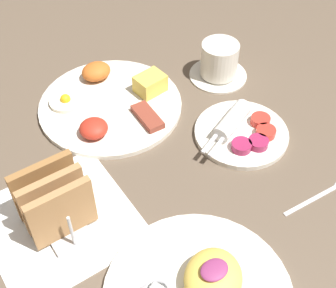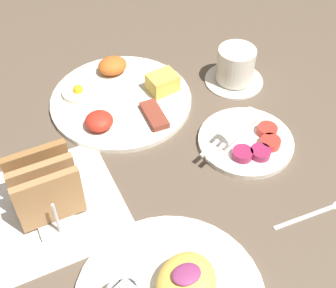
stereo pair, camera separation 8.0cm
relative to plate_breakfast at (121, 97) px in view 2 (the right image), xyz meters
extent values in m
plane|color=brown|center=(-0.06, -0.22, -0.01)|extent=(3.00, 3.00, 0.00)
cube|color=white|center=(-0.20, -0.19, -0.01)|extent=(0.22, 0.22, 0.00)
cylinder|color=silver|center=(0.00, 0.00, -0.01)|extent=(0.28, 0.28, 0.01)
cube|color=#E5C64C|center=(0.08, -0.01, 0.02)|extent=(0.06, 0.05, 0.04)
ellipsoid|color=#C66023|center=(0.01, 0.08, 0.02)|extent=(0.06, 0.05, 0.03)
cylinder|color=#F4EACC|center=(-0.07, 0.05, 0.00)|extent=(0.06, 0.06, 0.01)
sphere|color=yellow|center=(-0.07, 0.05, 0.01)|extent=(0.02, 0.02, 0.02)
ellipsoid|color=red|center=(-0.07, -0.06, 0.01)|extent=(0.05, 0.05, 0.03)
cube|color=brown|center=(0.03, -0.08, 0.01)|extent=(0.04, 0.08, 0.01)
cylinder|color=silver|center=(0.16, -0.20, -0.01)|extent=(0.17, 0.17, 0.01)
cylinder|color=#99234C|center=(0.13, -0.24, 0.01)|extent=(0.04, 0.04, 0.01)
cylinder|color=#99234C|center=(0.16, -0.25, 0.01)|extent=(0.04, 0.04, 0.01)
cylinder|color=red|center=(0.19, -0.24, 0.01)|extent=(0.04, 0.04, 0.01)
cylinder|color=red|center=(0.20, -0.21, 0.01)|extent=(0.04, 0.04, 0.01)
cylinder|color=white|center=(0.15, -0.19, 0.02)|extent=(0.10, 0.07, 0.03)
cube|color=silver|center=(0.09, -0.22, 0.02)|extent=(0.05, 0.03, 0.00)
cube|color=silver|center=(0.08, -0.21, 0.02)|extent=(0.05, 0.03, 0.00)
ellipsoid|color=#EAC651|center=(-0.07, -0.41, 0.02)|extent=(0.12, 0.12, 0.04)
ellipsoid|color=#8C3366|center=(-0.07, -0.41, 0.04)|extent=(0.04, 0.03, 0.01)
cube|color=#B7B7BC|center=(-0.20, -0.19, 0.00)|extent=(0.06, 0.12, 0.01)
cube|color=#A6784A|center=(-0.20, -0.22, 0.05)|extent=(0.10, 0.01, 0.10)
cube|color=#A6784A|center=(-0.20, -0.19, 0.05)|extent=(0.10, 0.01, 0.10)
cube|color=olive|center=(-0.20, -0.16, 0.05)|extent=(0.10, 0.01, 0.10)
cylinder|color=#B7B7BC|center=(-0.20, -0.25, 0.03)|extent=(0.01, 0.00, 0.07)
cylinder|color=#B7B7BC|center=(-0.20, -0.14, 0.03)|extent=(0.01, 0.01, 0.07)
cylinder|color=silver|center=(0.23, -0.04, -0.01)|extent=(0.12, 0.12, 0.01)
cylinder|color=silver|center=(0.23, -0.04, 0.03)|extent=(0.08, 0.08, 0.07)
cylinder|color=#381E0F|center=(0.23, -0.04, 0.06)|extent=(0.06, 0.06, 0.01)
cube|color=silver|center=(0.16, -0.38, -0.01)|extent=(0.11, 0.01, 0.00)
camera|label=1|loc=(-0.29, -0.63, 0.61)|focal=50.00mm
camera|label=2|loc=(-0.22, -0.67, 0.61)|focal=50.00mm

